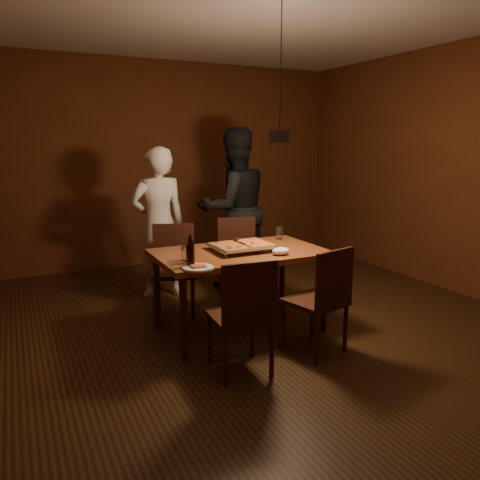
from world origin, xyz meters
name	(u,v)px	position (x,y,z in m)	size (l,w,h in m)	color
room_shell	(279,179)	(0.00, 0.00, 1.40)	(6.00, 6.00, 6.00)	#3D2410
dining_table	(240,259)	(-0.25, 0.24, 0.68)	(1.50, 0.90, 0.75)	brown
chair_far_left	(174,260)	(-0.63, 0.98, 0.54)	(0.53, 0.53, 0.49)	#38190F
chair_far_right	(238,251)	(0.13, 1.07, 0.54)	(0.52, 0.52, 0.49)	#38190F
chair_near_left	(244,307)	(-0.60, -0.56, 0.54)	(0.45, 0.45, 0.49)	#38190F
chair_near_right	(324,292)	(0.13, -0.51, 0.54)	(0.51, 0.51, 0.49)	#38190F
pizza_tray	(242,248)	(-0.22, 0.25, 0.77)	(0.55, 0.45, 0.05)	silver
pizza_meat	(229,246)	(-0.35, 0.24, 0.81)	(0.25, 0.39, 0.02)	maroon
pizza_cheese	(254,243)	(-0.09, 0.27, 0.81)	(0.24, 0.37, 0.02)	gold
spatula	(241,243)	(-0.23, 0.27, 0.81)	(0.09, 0.24, 0.04)	silver
beer_bottle_a	(190,251)	(-0.83, -0.08, 0.87)	(0.07, 0.07, 0.25)	black
beer_bottle_b	(191,249)	(-0.79, 0.04, 0.87)	(0.06, 0.06, 0.23)	black
water_glass_left	(186,253)	(-0.80, 0.13, 0.81)	(0.08, 0.08, 0.12)	silver
water_glass_right	(279,233)	(0.34, 0.54, 0.81)	(0.06, 0.06, 0.13)	silver
plate_slice	(198,268)	(-0.80, -0.16, 0.76)	(0.24, 0.24, 0.03)	white
napkin	(281,251)	(0.01, -0.04, 0.78)	(0.16, 0.12, 0.07)	white
diner_white	(159,223)	(-0.61, 1.54, 0.83)	(0.61, 0.40, 1.66)	silver
diner_dark	(234,209)	(0.30, 1.53, 0.94)	(0.91, 0.71, 1.87)	black
pendant_lamp	(280,135)	(0.00, 0.00, 1.76)	(0.18, 0.18, 1.10)	black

